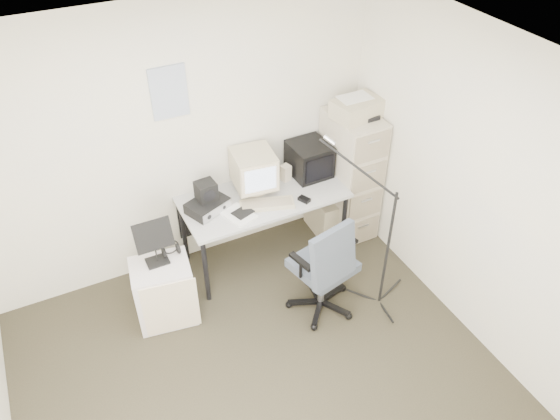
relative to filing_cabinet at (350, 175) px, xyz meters
name	(u,v)px	position (x,y,z in m)	size (l,w,h in m)	color
floor	(271,397)	(-1.58, -1.48, -0.66)	(3.60, 3.60, 0.01)	#2F2C1E
ceiling	(266,98)	(-1.58, -1.48, 1.85)	(3.60, 3.60, 0.01)	white
wall_back	(178,145)	(-1.58, 0.32, 0.60)	(3.60, 0.02, 2.50)	#F8EEC9
wall_right	(489,203)	(0.22, -1.48, 0.60)	(0.02, 3.60, 2.50)	#F8EEC9
wall_calendar	(169,92)	(-1.60, 0.31, 1.10)	(0.30, 0.02, 0.44)	white
filing_cabinet	(350,175)	(0.00, 0.00, 0.00)	(0.40, 0.60, 1.30)	beige
printer	(357,109)	(0.00, -0.01, 0.73)	(0.43, 0.29, 0.17)	#B4AC91
desk	(264,227)	(-0.95, -0.03, -0.29)	(1.50, 0.70, 0.73)	#BABABA
crt_monitor	(254,172)	(-0.99, 0.09, 0.28)	(0.36, 0.38, 0.40)	#B4AC91
crt_tv	(309,159)	(-0.40, 0.11, 0.24)	(0.35, 0.37, 0.32)	black
desk_speaker	(286,173)	(-0.65, 0.11, 0.16)	(0.08, 0.08, 0.16)	beige
keyboard	(267,204)	(-0.98, -0.17, 0.09)	(0.48, 0.17, 0.03)	#B4AC91
mouse	(304,199)	(-0.65, -0.26, 0.10)	(0.06, 0.11, 0.03)	black
radio_receiver	(208,206)	(-1.47, 0.00, 0.13)	(0.34, 0.25, 0.10)	black
radio_speaker	(206,191)	(-1.46, 0.04, 0.26)	(0.17, 0.16, 0.17)	black
papers	(239,215)	(-1.26, -0.19, 0.09)	(0.21, 0.28, 0.02)	white
pc_tower	(322,214)	(-0.25, 0.06, -0.44)	(0.20, 0.44, 0.41)	#B4AC91
office_chair	(323,263)	(-0.79, -0.85, -0.13)	(0.60, 0.60, 1.05)	#3F4656
side_cart	(164,292)	(-2.04, -0.35, -0.35)	(0.48, 0.38, 0.59)	silver
music_stand	(154,242)	(-2.03, -0.29, 0.17)	(0.30, 0.16, 0.44)	black
headphones	(171,250)	(-1.90, -0.26, 0.00)	(0.16, 0.16, 0.03)	black
mic_stand	(390,234)	(-0.28, -1.04, 0.14)	(0.02, 0.02, 1.59)	black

